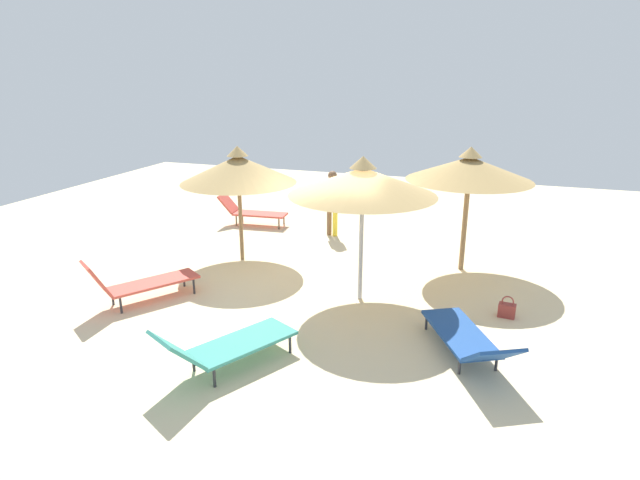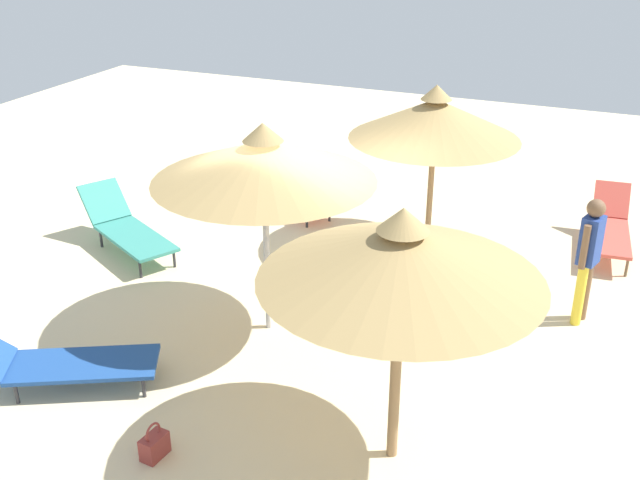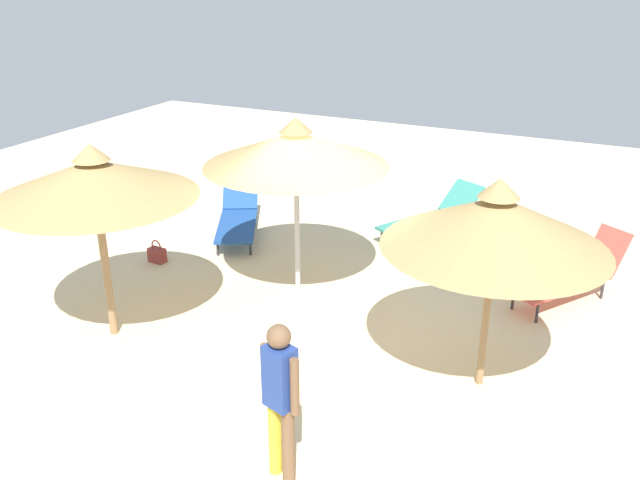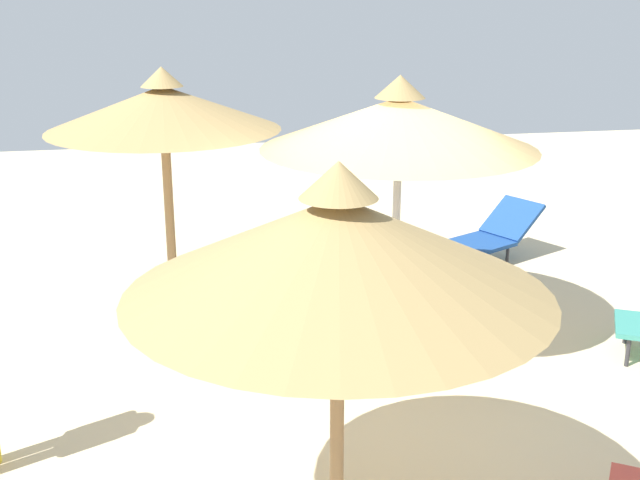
{
  "view_description": "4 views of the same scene",
  "coord_description": "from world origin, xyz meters",
  "px_view_note": "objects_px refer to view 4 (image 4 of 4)",
  "views": [
    {
      "loc": [
        3.08,
        -9.43,
        4.21
      ],
      "look_at": [
        -0.09,
        -0.03,
        1.0
      ],
      "focal_mm": 29.58,
      "sensor_mm": 36.0,
      "label": 1
    },
    {
      "loc": [
        8.4,
        3.58,
        5.19
      ],
      "look_at": [
        -0.27,
        -0.06,
        0.83
      ],
      "focal_mm": 42.44,
      "sensor_mm": 36.0,
      "label": 2
    },
    {
      "loc": [
        -3.57,
        8.11,
        4.83
      ],
      "look_at": [
        0.34,
        -0.12,
        1.03
      ],
      "focal_mm": 38.08,
      "sensor_mm": 36.0,
      "label": 3
    },
    {
      "loc": [
        -6.79,
        1.86,
        3.6
      ],
      "look_at": [
        0.14,
        0.57,
        1.37
      ],
      "focal_mm": 46.05,
      "sensor_mm": 36.0,
      "label": 4
    }
  ],
  "objects_px": {
    "parasol_umbrella_far_left": "(338,247)",
    "lounge_chair_front": "(472,241)",
    "parasol_umbrella_near_left": "(399,123)",
    "parasol_umbrella_edge": "(163,108)",
    "handbag": "(337,249)"
  },
  "relations": [
    {
      "from": "lounge_chair_front",
      "to": "parasol_umbrella_near_left",
      "type": "bearing_deg",
      "value": 141.96
    },
    {
      "from": "parasol_umbrella_far_left",
      "to": "lounge_chair_front",
      "type": "relative_size",
      "value": 1.16
    },
    {
      "from": "parasol_umbrella_far_left",
      "to": "handbag",
      "type": "bearing_deg",
      "value": -11.69
    },
    {
      "from": "parasol_umbrella_near_left",
      "to": "handbag",
      "type": "bearing_deg",
      "value": 1.03
    },
    {
      "from": "handbag",
      "to": "parasol_umbrella_far_left",
      "type": "bearing_deg",
      "value": 168.31
    },
    {
      "from": "parasol_umbrella_far_left",
      "to": "parasol_umbrella_near_left",
      "type": "xyz_separation_m",
      "value": [
        3.14,
        -1.25,
        0.17
      ]
    },
    {
      "from": "lounge_chair_front",
      "to": "handbag",
      "type": "height_order",
      "value": "lounge_chair_front"
    },
    {
      "from": "parasol_umbrella_edge",
      "to": "lounge_chair_front",
      "type": "height_order",
      "value": "parasol_umbrella_edge"
    },
    {
      "from": "parasol_umbrella_edge",
      "to": "lounge_chair_front",
      "type": "distance_m",
      "value": 4.34
    },
    {
      "from": "parasol_umbrella_near_left",
      "to": "lounge_chair_front",
      "type": "bearing_deg",
      "value": -38.04
    },
    {
      "from": "parasol_umbrella_near_left",
      "to": "parasol_umbrella_edge",
      "type": "relative_size",
      "value": 1.02
    },
    {
      "from": "parasol_umbrella_far_left",
      "to": "parasol_umbrella_near_left",
      "type": "distance_m",
      "value": 3.39
    },
    {
      "from": "parasol_umbrella_far_left",
      "to": "parasol_umbrella_near_left",
      "type": "relative_size",
      "value": 0.96
    },
    {
      "from": "parasol_umbrella_edge",
      "to": "lounge_chair_front",
      "type": "xyz_separation_m",
      "value": [
        0.38,
        -3.89,
        -1.9
      ]
    },
    {
      "from": "parasol_umbrella_near_left",
      "to": "lounge_chair_front",
      "type": "relative_size",
      "value": 1.21
    }
  ]
}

